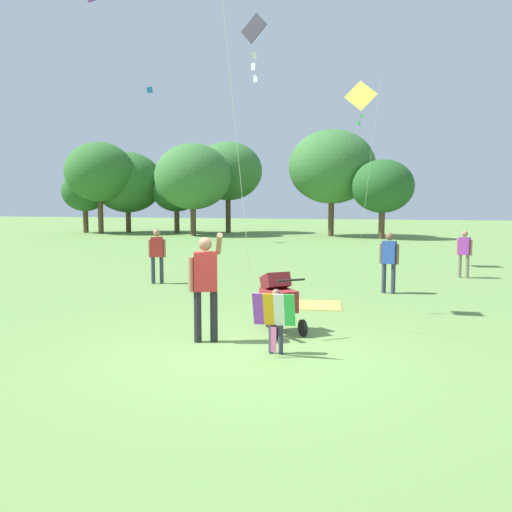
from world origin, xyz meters
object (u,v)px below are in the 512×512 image
person_red_shirt (389,258)px  person_couple_left (157,252)px  person_adult_flyer (205,279)px  person_sitting_far (464,250)px  kite_adult_black (253,45)px  stroller (278,297)px  kite_green_novelty (361,100)px  child_with_butterfly_kite (275,315)px  picnic_blanket (309,305)px

person_red_shirt → person_couple_left: 6.07m
person_adult_flyer → person_red_shirt: person_adult_flyer is taller
person_sitting_far → kite_adult_black: bearing=-125.8°
person_adult_flyer → kite_adult_black: (0.19, 2.16, 4.12)m
stroller → person_sitting_far: (3.84, 7.69, 0.20)m
person_adult_flyer → kite_green_novelty: (1.67, 10.51, 4.53)m
child_with_butterfly_kite → person_couple_left: 7.37m
child_with_butterfly_kite → person_couple_left: bearing=128.1°
person_adult_flyer → person_couple_left: 6.33m
child_with_butterfly_kite → person_red_shirt: bearing=75.2°
kite_adult_black → picnic_blanket: (0.93, 1.20, -5.11)m
child_with_butterfly_kite → stroller: (-0.24, 1.29, 0.02)m
kite_green_novelty → picnic_blanket: bearing=-94.4°
picnic_blanket → kite_adult_black: bearing=-127.5°
kite_adult_black → person_couple_left: kite_adult_black is taller
kite_adult_black → child_with_butterfly_kite: bearing=-68.3°
kite_adult_black → picnic_blanket: bearing=52.5°
kite_adult_black → person_sitting_far: size_ratio=4.21×
person_adult_flyer → picnic_blanket: 3.68m
kite_green_novelty → person_red_shirt: 7.05m
kite_adult_black → person_red_shirt: bearing=51.3°
person_sitting_far → person_adult_flyer: bearing=-119.3°
child_with_butterfly_kite → kite_adult_black: 5.31m
stroller → kite_green_novelty: bearing=85.9°
person_red_shirt → person_couple_left: (-6.07, 0.04, -0.00)m
stroller → person_adult_flyer: bearing=-138.0°
stroller → person_sitting_far: 8.60m
kite_green_novelty → child_with_butterfly_kite: bearing=-92.4°
stroller → kite_green_novelty: 10.84m
stroller → picnic_blanket: stroller is taller
child_with_butterfly_kite → person_red_shirt: 5.96m
kite_green_novelty → person_couple_left: 8.55m
kite_green_novelty → person_sitting_far: (3.14, -1.94, -4.72)m
person_couple_left → picnic_blanket: bearing=-24.3°
person_red_shirt → person_sitting_far: person_red_shirt is taller
person_adult_flyer → person_couple_left: (-3.33, 5.38, -0.14)m
stroller → picnic_blanket: size_ratio=0.76×
person_couple_left → picnic_blanket: person_couple_left is taller
child_with_butterfly_kite → stroller: stroller is taller
person_couple_left → picnic_blanket: 4.95m
person_adult_flyer → person_sitting_far: size_ratio=1.26×
kite_green_novelty → picnic_blanket: kite_green_novelty is taller
person_red_shirt → person_sitting_far: 3.84m
person_red_shirt → person_couple_left: bearing=179.6°
child_with_butterfly_kite → person_red_shirt: size_ratio=0.65×
child_with_butterfly_kite → person_couple_left: person_couple_left is taller
kite_adult_black → person_sitting_far: bearing=54.2°
person_adult_flyer → person_red_shirt: bearing=62.9°
kite_adult_black → picnic_blanket: size_ratio=4.23×
picnic_blanket → person_adult_flyer: bearing=-108.4°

